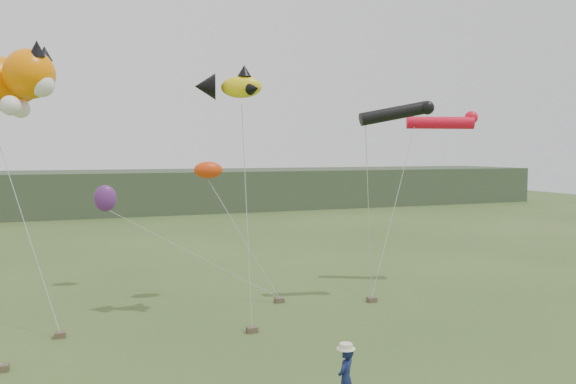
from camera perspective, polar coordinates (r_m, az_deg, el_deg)
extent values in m
plane|color=#385123|center=(15.31, 0.97, -18.65)|extent=(120.00, 120.00, 0.00)
cube|color=#2D3D28|center=(58.48, -15.57, 0.11)|extent=(90.00, 12.00, 4.00)
imported|color=#121C46|center=(13.57, 5.89, -18.37)|extent=(0.64, 0.61, 1.48)
cube|color=brown|center=(19.84, -22.16, -13.30)|extent=(0.35, 0.28, 0.18)
cube|color=brown|center=(19.00, -3.68, -13.78)|extent=(0.35, 0.28, 0.18)
cube|color=brown|center=(22.80, 8.51, -10.76)|extent=(0.35, 0.28, 0.18)
cube|color=brown|center=(17.65, -27.07, -15.64)|extent=(0.35, 0.28, 0.18)
cube|color=brown|center=(22.47, -0.90, -10.94)|extent=(0.35, 0.28, 0.18)
sphere|color=#FF7D00|center=(23.30, -24.78, 10.84)|extent=(1.84, 1.84, 1.84)
cone|color=black|center=(22.90, -24.16, 13.19)|extent=(0.57, 0.70, 0.69)
cone|color=black|center=(23.90, -23.51, 12.81)|extent=(0.57, 0.66, 0.65)
sphere|color=white|center=(22.92, -23.77, 9.96)|extent=(0.92, 0.92, 0.92)
sphere|color=white|center=(22.61, -26.37, 7.88)|extent=(0.72, 0.72, 0.72)
sphere|color=white|center=(24.02, -25.54, 7.66)|extent=(0.72, 0.72, 0.72)
ellipsoid|color=yellow|center=(20.12, -4.74, 10.58)|extent=(1.57, 0.97, 0.82)
cone|color=black|center=(20.11, -8.42, 10.56)|extent=(0.93, 1.08, 0.92)
cone|color=black|center=(20.22, -4.46, 12.17)|extent=(0.51, 0.51, 0.41)
cone|color=black|center=(19.71, -3.44, 10.43)|extent=(0.54, 0.58, 0.41)
cone|color=black|center=(20.68, -4.30, 10.12)|extent=(0.54, 0.58, 0.41)
cylinder|color=black|center=(22.59, 10.72, 7.86)|extent=(2.82, 1.15, 1.01)
sphere|color=black|center=(22.91, 13.97, 8.31)|extent=(0.55, 0.55, 0.55)
cylinder|color=red|center=(26.20, 15.18, 6.80)|extent=(2.88, 1.82, 0.58)
sphere|color=red|center=(26.64, 18.12, 7.21)|extent=(0.59, 0.59, 0.59)
ellipsoid|color=red|center=(22.39, -8.11, 2.23)|extent=(1.15, 0.67, 0.67)
ellipsoid|color=#5D2470|center=(25.64, -18.07, -0.62)|extent=(0.95, 0.63, 1.16)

